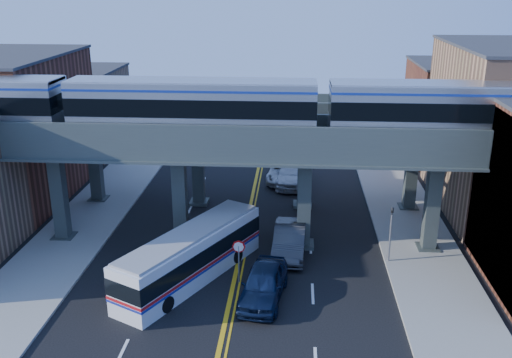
# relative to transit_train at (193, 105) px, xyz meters

# --- Properties ---
(ground) EXTENTS (120.00, 120.00, 0.00)m
(ground) POSITION_rel_transit_train_xyz_m (2.95, -8.00, -9.24)
(ground) COLOR black
(ground) RESTS_ON ground
(sidewalk_west) EXTENTS (5.00, 70.00, 0.16)m
(sidewalk_west) POSITION_rel_transit_train_xyz_m (-8.55, 2.00, -9.16)
(sidewalk_west) COLOR gray
(sidewalk_west) RESTS_ON ground
(sidewalk_east) EXTENTS (5.00, 70.00, 0.16)m
(sidewalk_east) POSITION_rel_transit_train_xyz_m (14.45, 2.00, -9.16)
(sidewalk_east) COLOR gray
(sidewalk_east) RESTS_ON ground
(building_west_b) EXTENTS (8.00, 14.00, 11.00)m
(building_west_b) POSITION_rel_transit_train_xyz_m (-15.55, 8.00, -3.74)
(building_west_b) COLOR brown
(building_west_b) RESTS_ON ground
(building_west_c) EXTENTS (8.00, 10.00, 8.00)m
(building_west_c) POSITION_rel_transit_train_xyz_m (-15.55, 21.00, -5.24)
(building_west_c) COLOR #A27354
(building_west_c) RESTS_ON ground
(building_east_b) EXTENTS (8.00, 14.00, 12.00)m
(building_east_b) POSITION_rel_transit_train_xyz_m (21.45, 8.00, -3.24)
(building_east_b) COLOR #A27354
(building_east_b) RESTS_ON ground
(building_east_c) EXTENTS (8.00, 10.00, 9.00)m
(building_east_c) POSITION_rel_transit_train_xyz_m (21.45, 21.00, -4.74)
(building_east_c) COLOR brown
(building_east_c) RESTS_ON ground
(mural_panel) EXTENTS (0.10, 9.50, 9.50)m
(mural_panel) POSITION_rel_transit_train_xyz_m (17.50, -4.00, -4.49)
(mural_panel) COLOR teal
(mural_panel) RESTS_ON ground
(elevated_viaduct_near) EXTENTS (52.00, 3.60, 7.40)m
(elevated_viaduct_near) POSITION_rel_transit_train_xyz_m (2.95, 0.00, -2.77)
(elevated_viaduct_near) COLOR #39423F
(elevated_viaduct_near) RESTS_ON ground
(elevated_viaduct_far) EXTENTS (52.00, 3.60, 7.40)m
(elevated_viaduct_far) POSITION_rel_transit_train_xyz_m (2.95, 7.00, -2.77)
(elevated_viaduct_far) COLOR #39423F
(elevated_viaduct_far) RESTS_ON ground
(transit_train) EXTENTS (46.62, 2.92, 3.40)m
(transit_train) POSITION_rel_transit_train_xyz_m (0.00, 0.00, 0.00)
(transit_train) COLOR black
(transit_train) RESTS_ON elevated_viaduct_near
(stop_sign) EXTENTS (0.76, 0.09, 2.63)m
(stop_sign) POSITION_rel_transit_train_xyz_m (3.25, -5.00, -7.48)
(stop_sign) COLOR slate
(stop_sign) RESTS_ON ground
(traffic_signal) EXTENTS (0.15, 0.18, 4.10)m
(traffic_signal) POSITION_rel_transit_train_xyz_m (12.15, -2.00, -6.94)
(traffic_signal) COLOR slate
(traffic_signal) RESTS_ON ground
(transit_bus) EXTENTS (7.29, 10.81, 2.82)m
(transit_bus) POSITION_rel_transit_train_xyz_m (0.47, -4.77, -7.79)
(transit_bus) COLOR silver
(transit_bus) RESTS_ON ground
(car_lane_a) EXTENTS (2.84, 5.61, 1.83)m
(car_lane_a) POSITION_rel_transit_train_xyz_m (4.75, -6.70, -8.33)
(car_lane_a) COLOR #0D1832
(car_lane_a) RESTS_ON ground
(car_lane_b) EXTENTS (2.22, 5.68, 1.84)m
(car_lane_b) POSITION_rel_transit_train_xyz_m (6.08, -1.08, -8.32)
(car_lane_b) COLOR #2C2D2F
(car_lane_b) RESTS_ON ground
(car_lane_c) EXTENTS (3.09, 5.97, 1.61)m
(car_lane_c) POSITION_rel_transit_train_xyz_m (5.39, 12.95, -8.44)
(car_lane_c) COLOR silver
(car_lane_c) RESTS_ON ground
(car_lane_d) EXTENTS (2.62, 6.12, 1.76)m
(car_lane_d) POSITION_rel_transit_train_xyz_m (6.01, 12.17, -8.36)
(car_lane_d) COLOR silver
(car_lane_d) RESTS_ON ground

